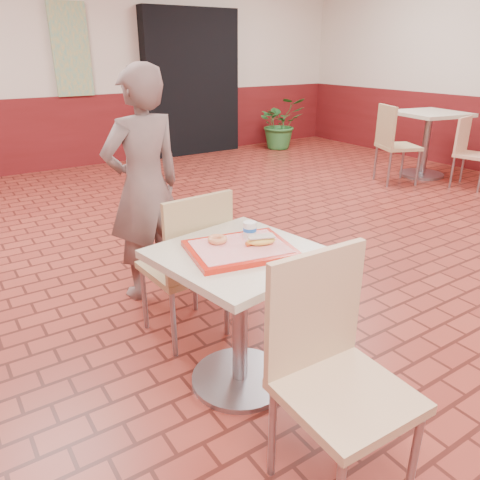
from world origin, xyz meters
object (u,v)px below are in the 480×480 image
main_table (240,297)px  long_john_donut (260,241)px  potted_plant (280,123)px  customer (144,187)px  serving_tray (240,249)px  paper_cup (250,230)px  chair_main_back (190,260)px  second_table (427,133)px  chair_main_front (333,366)px  chair_second_front (469,149)px  ring_donut (217,239)px  chair_second_left (393,140)px

main_table → long_john_donut: bearing=-22.2°
potted_plant → customer: bearing=-137.9°
serving_tray → customer: bearing=89.0°
main_table → paper_cup: size_ratio=9.11×
main_table → chair_main_back: 0.50m
chair_main_back → second_table: (4.47, 1.69, 0.07)m
second_table → potted_plant: 2.61m
customer → main_table: bearing=81.5°
chair_main_back → customer: (0.03, 0.66, 0.27)m
main_table → serving_tray: size_ratio=1.58×
chair_main_front → customer: bearing=90.4°
serving_tray → long_john_donut: (0.09, -0.04, 0.04)m
chair_main_front → serving_tray: chair_main_front is taller
serving_tray → chair_second_front: chair_second_front is taller
long_john_donut → chair_second_front: 4.64m
chair_main_front → long_john_donut: (0.12, 0.63, 0.26)m
chair_main_front → chair_main_back: (0.02, 1.16, -0.02)m
customer → long_john_donut: (0.07, -1.20, 0.01)m
customer → paper_cup: 1.10m
long_john_donut → paper_cup: paper_cup is taller
chair_main_front → potted_plant: 6.77m
serving_tray → second_table: bearing=26.2°
ring_donut → paper_cup: bearing=-13.5°
customer → second_table: (4.44, 1.03, -0.20)m
chair_main_back → serving_tray: (0.01, -0.50, 0.24)m
second_table → main_table: bearing=-153.8°
second_table → chair_second_left: bearing=179.2°
long_john_donut → potted_plant: (3.92, 4.80, -0.35)m
customer → long_john_donut: customer is taller
main_table → long_john_donut: long_john_donut is taller
paper_cup → customer: bearing=94.0°
second_table → potted_plant: size_ratio=0.98×
chair_main_front → ring_donut: size_ratio=10.17×
serving_tray → chair_second_front: size_ratio=0.55×
ring_donut → chair_main_front: bearing=-87.7°
paper_cup → long_john_donut: bearing=-94.4°
chair_second_left → long_john_donut: bearing=144.5°
customer → paper_cup: bearing=86.5°
chair_main_back → main_table: bearing=87.8°
customer → chair_second_left: size_ratio=1.58×
main_table → ring_donut: 0.31m
long_john_donut → chair_main_back: bearing=100.5°
ring_donut → potted_plant: 6.20m
chair_main_back → ring_donut: 0.49m
main_table → chair_second_left: 4.38m
chair_main_back → serving_tray: chair_main_back is taller
ring_donut → long_john_donut: bearing=-41.8°
customer → paper_cup: customer is taller
chair_main_front → main_table: bearing=89.3°
long_john_donut → potted_plant: bearing=50.8°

